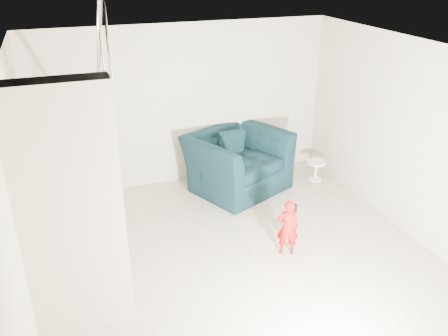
{
  "coord_description": "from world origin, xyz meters",
  "views": [
    {
      "loc": [
        -1.95,
        -4.66,
        3.72
      ],
      "look_at": [
        0.15,
        1.2,
        0.85
      ],
      "focal_mm": 38.0,
      "sensor_mm": 36.0,
      "label": 1
    }
  ],
  "objects_px": {
    "armchair": "(237,162)",
    "staircase": "(72,208)",
    "toddler": "(288,228)",
    "side_table": "(316,167)"
  },
  "relations": [
    {
      "from": "armchair",
      "to": "staircase",
      "type": "distance_m",
      "value": 3.16
    },
    {
      "from": "armchair",
      "to": "toddler",
      "type": "height_order",
      "value": "armchair"
    },
    {
      "from": "toddler",
      "to": "side_table",
      "type": "bearing_deg",
      "value": -109.17
    },
    {
      "from": "side_table",
      "to": "toddler",
      "type": "bearing_deg",
      "value": -128.92
    },
    {
      "from": "toddler",
      "to": "staircase",
      "type": "bearing_deg",
      "value": 9.47
    },
    {
      "from": "armchair",
      "to": "side_table",
      "type": "distance_m",
      "value": 1.46
    },
    {
      "from": "toddler",
      "to": "staircase",
      "type": "relative_size",
      "value": 0.22
    },
    {
      "from": "armchair",
      "to": "side_table",
      "type": "bearing_deg",
      "value": -30.93
    },
    {
      "from": "side_table",
      "to": "staircase",
      "type": "bearing_deg",
      "value": -161.5
    },
    {
      "from": "side_table",
      "to": "staircase",
      "type": "height_order",
      "value": "staircase"
    }
  ]
}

